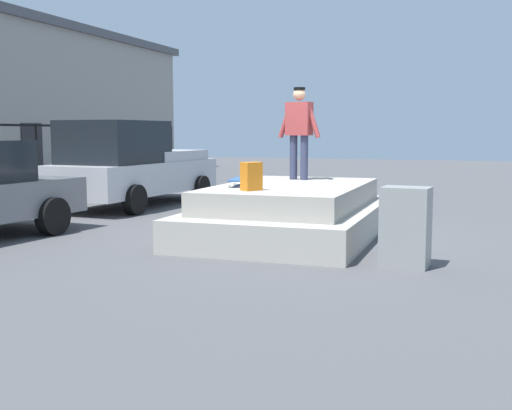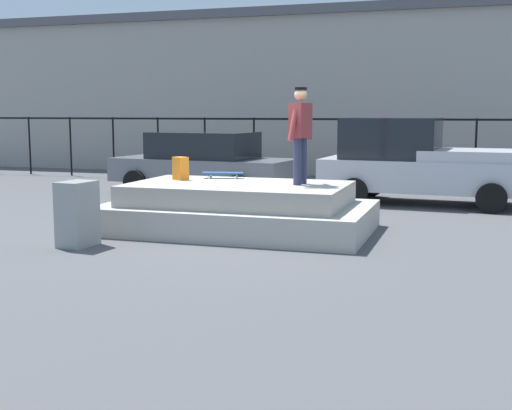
{
  "view_description": "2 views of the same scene",
  "coord_description": "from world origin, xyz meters",
  "px_view_note": "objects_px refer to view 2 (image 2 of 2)",
  "views": [
    {
      "loc": [
        -10.31,
        -3.09,
        1.74
      ],
      "look_at": [
        -0.0,
        0.49,
        0.48
      ],
      "focal_mm": 44.97,
      "sensor_mm": 36.0,
      "label": 1
    },
    {
      "loc": [
        3.9,
        -11.39,
        2.12
      ],
      "look_at": [
        0.08,
        0.56,
        0.38
      ],
      "focal_mm": 47.35,
      "sensor_mm": 36.0,
      "label": 2
    }
  ],
  "objects_px": {
    "skateboard": "(223,173)",
    "car_silver_pickup_mid": "(419,162)",
    "skateboarder": "(300,129)",
    "utility_box": "(77,214)",
    "backpack": "(181,168)",
    "car_grey_sedan_near": "(203,162)"
  },
  "relations": [
    {
      "from": "skateboard",
      "to": "car_silver_pickup_mid",
      "type": "bearing_deg",
      "value": 49.41
    },
    {
      "from": "skateboarder",
      "to": "utility_box",
      "type": "relative_size",
      "value": 1.62
    },
    {
      "from": "backpack",
      "to": "car_grey_sedan_near",
      "type": "distance_m",
      "value": 4.84
    },
    {
      "from": "car_grey_sedan_near",
      "to": "utility_box",
      "type": "bearing_deg",
      "value": -84.29
    },
    {
      "from": "car_silver_pickup_mid",
      "to": "backpack",
      "type": "bearing_deg",
      "value": -132.49
    },
    {
      "from": "skateboard",
      "to": "backpack",
      "type": "bearing_deg",
      "value": -144.67
    },
    {
      "from": "skateboarder",
      "to": "car_grey_sedan_near",
      "type": "relative_size",
      "value": 0.35
    },
    {
      "from": "backpack",
      "to": "car_grey_sedan_near",
      "type": "xyz_separation_m",
      "value": [
        -1.43,
        4.62,
        -0.24
      ]
    },
    {
      "from": "skateboard",
      "to": "backpack",
      "type": "height_order",
      "value": "backpack"
    },
    {
      "from": "backpack",
      "to": "car_silver_pickup_mid",
      "type": "xyz_separation_m",
      "value": [
        4.01,
        4.38,
        -0.1
      ]
    },
    {
      "from": "car_grey_sedan_near",
      "to": "car_silver_pickup_mid",
      "type": "distance_m",
      "value": 5.44
    },
    {
      "from": "car_silver_pickup_mid",
      "to": "skateboarder",
      "type": "bearing_deg",
      "value": -110.7
    },
    {
      "from": "skateboard",
      "to": "backpack",
      "type": "distance_m",
      "value": 0.82
    },
    {
      "from": "utility_box",
      "to": "skateboarder",
      "type": "bearing_deg",
      "value": 42.19
    },
    {
      "from": "skateboarder",
      "to": "car_silver_pickup_mid",
      "type": "xyz_separation_m",
      "value": [
        1.69,
        4.48,
        -0.86
      ]
    },
    {
      "from": "skateboard",
      "to": "skateboarder",
      "type": "bearing_deg",
      "value": -18.96
    },
    {
      "from": "skateboarder",
      "to": "utility_box",
      "type": "height_order",
      "value": "skateboarder"
    },
    {
      "from": "skateboarder",
      "to": "skateboard",
      "type": "bearing_deg",
      "value": 161.04
    },
    {
      "from": "utility_box",
      "to": "car_silver_pickup_mid",
      "type": "bearing_deg",
      "value": 60.5
    },
    {
      "from": "car_grey_sedan_near",
      "to": "utility_box",
      "type": "xyz_separation_m",
      "value": [
        0.7,
        -6.98,
        -0.31
      ]
    },
    {
      "from": "car_silver_pickup_mid",
      "to": "skateboard",
      "type": "bearing_deg",
      "value": -130.59
    },
    {
      "from": "backpack",
      "to": "skateboard",
      "type": "bearing_deg",
      "value": -109.55
    }
  ]
}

